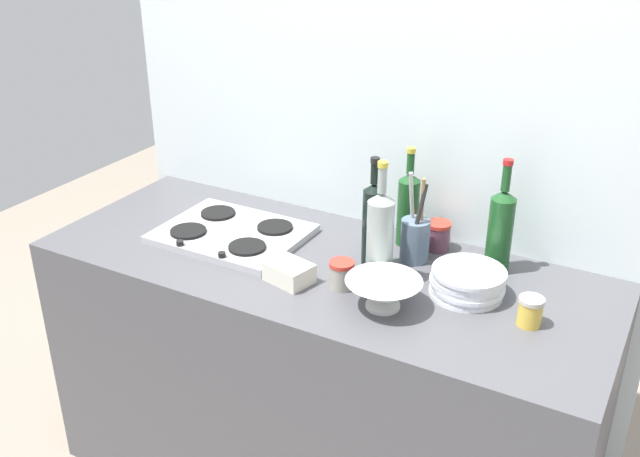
{
  "coord_description": "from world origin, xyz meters",
  "views": [
    {
      "loc": [
        0.96,
        -1.74,
        1.98
      ],
      "look_at": [
        0.0,
        0.0,
        1.02
      ],
      "focal_mm": 40.64,
      "sensor_mm": 36.0,
      "label": 1
    }
  ],
  "objects_px": {
    "plate_stack": "(467,282)",
    "wine_bottle_mid_right": "(408,207)",
    "mixing_bowl": "(383,293)",
    "condiment_jar_front": "(438,236)",
    "utensil_crock": "(415,238)",
    "butter_dish": "(289,272)",
    "stovetop_hob": "(232,233)",
    "wine_bottle_rightmost": "(380,236)",
    "condiment_jar_rear": "(530,311)",
    "wine_bottle_mid_left": "(373,224)",
    "wine_bottle_leftmost": "(500,229)",
    "condiment_jar_spare": "(342,274)"
  },
  "relations": [
    {
      "from": "stovetop_hob",
      "to": "wine_bottle_rightmost",
      "type": "xyz_separation_m",
      "value": [
        0.55,
        -0.03,
        0.14
      ]
    },
    {
      "from": "condiment_jar_rear",
      "to": "butter_dish",
      "type": "bearing_deg",
      "value": -170.7
    },
    {
      "from": "wine_bottle_mid_left",
      "to": "utensil_crock",
      "type": "bearing_deg",
      "value": 46.9
    },
    {
      "from": "wine_bottle_rightmost",
      "to": "condiment_jar_front",
      "type": "height_order",
      "value": "wine_bottle_rightmost"
    },
    {
      "from": "condiment_jar_rear",
      "to": "wine_bottle_rightmost",
      "type": "bearing_deg",
      "value": 177.85
    },
    {
      "from": "stovetop_hob",
      "to": "butter_dish",
      "type": "distance_m",
      "value": 0.36
    },
    {
      "from": "plate_stack",
      "to": "wine_bottle_mid_right",
      "type": "height_order",
      "value": "wine_bottle_mid_right"
    },
    {
      "from": "stovetop_hob",
      "to": "mixing_bowl",
      "type": "relative_size",
      "value": 2.18
    },
    {
      "from": "wine_bottle_mid_left",
      "to": "mixing_bowl",
      "type": "xyz_separation_m",
      "value": [
        0.13,
        -0.2,
        -0.1
      ]
    },
    {
      "from": "condiment_jar_front",
      "to": "condiment_jar_spare",
      "type": "xyz_separation_m",
      "value": [
        -0.16,
        -0.37,
        -0.01
      ]
    },
    {
      "from": "wine_bottle_mid_right",
      "to": "condiment_jar_spare",
      "type": "bearing_deg",
      "value": -98.58
    },
    {
      "from": "wine_bottle_rightmost",
      "to": "condiment_jar_rear",
      "type": "bearing_deg",
      "value": -2.15
    },
    {
      "from": "utensil_crock",
      "to": "butter_dish",
      "type": "bearing_deg",
      "value": -131.72
    },
    {
      "from": "wine_bottle_leftmost",
      "to": "stovetop_hob",
      "type": "bearing_deg",
      "value": -166.18
    },
    {
      "from": "plate_stack",
      "to": "condiment_jar_front",
      "type": "bearing_deg",
      "value": 127.52
    },
    {
      "from": "plate_stack",
      "to": "wine_bottle_mid_left",
      "type": "xyz_separation_m",
      "value": [
        -0.31,
        0.02,
        0.1
      ]
    },
    {
      "from": "plate_stack",
      "to": "condiment_jar_rear",
      "type": "relative_size",
      "value": 2.67
    },
    {
      "from": "plate_stack",
      "to": "wine_bottle_leftmost",
      "type": "relative_size",
      "value": 0.61
    },
    {
      "from": "condiment_jar_rear",
      "to": "condiment_jar_front",
      "type": "bearing_deg",
      "value": 141.23
    },
    {
      "from": "stovetop_hob",
      "to": "plate_stack",
      "type": "relative_size",
      "value": 2.15
    },
    {
      "from": "condiment_jar_front",
      "to": "condiment_jar_rear",
      "type": "xyz_separation_m",
      "value": [
        0.37,
        -0.3,
        -0.01
      ]
    },
    {
      "from": "mixing_bowl",
      "to": "condiment_jar_front",
      "type": "xyz_separation_m",
      "value": [
        0.01,
        0.41,
        0.0
      ]
    },
    {
      "from": "utensil_crock",
      "to": "condiment_jar_rear",
      "type": "relative_size",
      "value": 3.56
    },
    {
      "from": "stovetop_hob",
      "to": "wine_bottle_rightmost",
      "type": "height_order",
      "value": "wine_bottle_rightmost"
    },
    {
      "from": "butter_dish",
      "to": "condiment_jar_front",
      "type": "relative_size",
      "value": 1.39
    },
    {
      "from": "wine_bottle_mid_left",
      "to": "wine_bottle_mid_right",
      "type": "height_order",
      "value": "wine_bottle_mid_left"
    },
    {
      "from": "wine_bottle_mid_right",
      "to": "utensil_crock",
      "type": "distance_m",
      "value": 0.13
    },
    {
      "from": "plate_stack",
      "to": "utensil_crock",
      "type": "height_order",
      "value": "utensil_crock"
    },
    {
      "from": "wine_bottle_mid_right",
      "to": "butter_dish",
      "type": "xyz_separation_m",
      "value": [
        -0.21,
        -0.4,
        -0.1
      ]
    },
    {
      "from": "butter_dish",
      "to": "wine_bottle_mid_right",
      "type": "bearing_deg",
      "value": 62.91
    },
    {
      "from": "plate_stack",
      "to": "condiment_jar_spare",
      "type": "relative_size",
      "value": 2.6
    },
    {
      "from": "wine_bottle_mid_left",
      "to": "mixing_bowl",
      "type": "height_order",
      "value": "wine_bottle_mid_left"
    },
    {
      "from": "utensil_crock",
      "to": "wine_bottle_leftmost",
      "type": "bearing_deg",
      "value": 14.01
    },
    {
      "from": "butter_dish",
      "to": "wine_bottle_leftmost",
      "type": "bearing_deg",
      "value": 35.35
    },
    {
      "from": "stovetop_hob",
      "to": "condiment_jar_rear",
      "type": "distance_m",
      "value": 1.01
    },
    {
      "from": "plate_stack",
      "to": "butter_dish",
      "type": "height_order",
      "value": "plate_stack"
    },
    {
      "from": "plate_stack",
      "to": "wine_bottle_mid_right",
      "type": "distance_m",
      "value": 0.37
    },
    {
      "from": "wine_bottle_mid_left",
      "to": "butter_dish",
      "type": "bearing_deg",
      "value": -130.98
    },
    {
      "from": "wine_bottle_mid_right",
      "to": "mixing_bowl",
      "type": "xyz_separation_m",
      "value": [
        0.1,
        -0.4,
        -0.08
      ]
    },
    {
      "from": "plate_stack",
      "to": "wine_bottle_rightmost",
      "type": "bearing_deg",
      "value": -168.02
    },
    {
      "from": "butter_dish",
      "to": "condiment_jar_rear",
      "type": "xyz_separation_m",
      "value": [
        0.68,
        0.11,
        0.01
      ]
    },
    {
      "from": "butter_dish",
      "to": "mixing_bowl",
      "type": "bearing_deg",
      "value": 0.51
    },
    {
      "from": "wine_bottle_rightmost",
      "to": "condiment_jar_front",
      "type": "xyz_separation_m",
      "value": [
        0.08,
        0.28,
        -0.1
      ]
    },
    {
      "from": "wine_bottle_mid_right",
      "to": "wine_bottle_rightmost",
      "type": "relative_size",
      "value": 0.87
    },
    {
      "from": "wine_bottle_rightmost",
      "to": "condiment_jar_spare",
      "type": "bearing_deg",
      "value": -133.24
    },
    {
      "from": "butter_dish",
      "to": "plate_stack",
      "type": "bearing_deg",
      "value": 20.63
    },
    {
      "from": "wine_bottle_mid_left",
      "to": "condiment_jar_rear",
      "type": "bearing_deg",
      "value": -9.94
    },
    {
      "from": "wine_bottle_mid_right",
      "to": "condiment_jar_front",
      "type": "height_order",
      "value": "wine_bottle_mid_right"
    },
    {
      "from": "wine_bottle_mid_left",
      "to": "condiment_jar_spare",
      "type": "distance_m",
      "value": 0.19
    },
    {
      "from": "stovetop_hob",
      "to": "butter_dish",
      "type": "height_order",
      "value": "butter_dish"
    }
  ]
}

